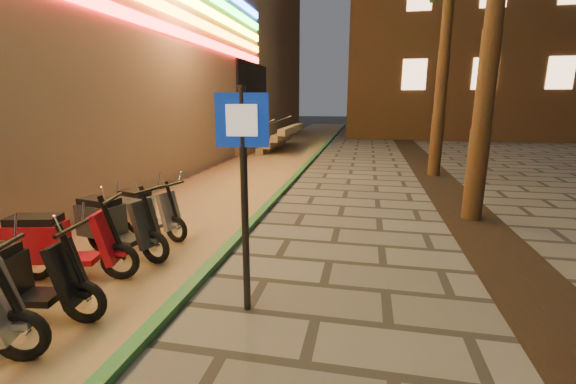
% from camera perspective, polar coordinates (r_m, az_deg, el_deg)
% --- Properties ---
extents(parking_strip, '(3.40, 60.00, 0.01)m').
position_cam_1_polar(parking_strip, '(12.42, -7.16, 1.83)').
color(parking_strip, '#8C7251').
rests_on(parking_strip, ground).
extents(green_curb, '(0.18, 60.00, 0.10)m').
position_cam_1_polar(green_curb, '(11.99, 0.57, 1.73)').
color(green_curb, '#246231').
rests_on(green_curb, ground).
extents(planting_strip, '(1.20, 40.00, 0.02)m').
position_cam_1_polar(planting_strip, '(7.34, 29.07, -8.05)').
color(planting_strip, black).
rests_on(planting_strip, ground).
extents(pedestrian_sign, '(0.58, 0.12, 2.65)m').
position_cam_1_polar(pedestrian_sign, '(4.34, -6.59, 3.09)').
color(pedestrian_sign, black).
rests_on(pedestrian_sign, ground).
extents(scooter_7, '(1.71, 0.69, 1.20)m').
position_cam_1_polar(scooter_7, '(5.43, -35.67, -10.46)').
color(scooter_7, black).
rests_on(scooter_7, ground).
extents(scooter_8, '(1.76, 0.83, 1.24)m').
position_cam_1_polar(scooter_8, '(6.27, -30.98, -6.67)').
color(scooter_8, black).
rests_on(scooter_8, ground).
extents(scooter_9, '(1.75, 0.79, 1.23)m').
position_cam_1_polar(scooter_9, '(6.85, -24.44, -4.38)').
color(scooter_9, black).
rests_on(scooter_9, ground).
extents(scooter_10, '(1.57, 0.79, 1.11)m').
position_cam_1_polar(scooter_10, '(7.62, -20.45, -2.68)').
color(scooter_10, black).
rests_on(scooter_10, ground).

